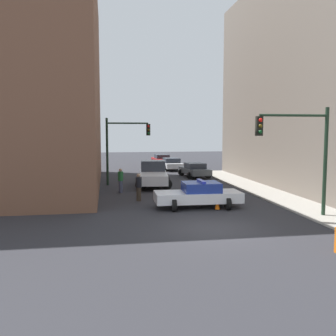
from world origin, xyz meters
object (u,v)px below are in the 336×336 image
(parked_car_mid, at_px, (171,164))
(traffic_cone, at_px, (217,204))
(parked_car_far, at_px, (162,159))
(pedestrian_corner, at_px, (121,180))
(traffic_light_far, at_px, (121,141))
(pedestrian_crossing, at_px, (139,187))
(police_car, at_px, (199,195))
(traffic_light_near, at_px, (303,145))
(parked_car_near, at_px, (195,170))
(white_truck, at_px, (153,174))

(parked_car_mid, relative_size, traffic_cone, 6.67)
(parked_car_far, bearing_deg, traffic_cone, -96.15)
(parked_car_mid, height_order, parked_car_far, same)
(pedestrian_corner, bearing_deg, traffic_light_far, 67.21)
(parked_car_far, relative_size, pedestrian_crossing, 2.66)
(traffic_light_far, bearing_deg, parked_car_far, 71.34)
(police_car, bearing_deg, traffic_light_near, -126.70)
(parked_car_mid, bearing_deg, traffic_light_far, -121.51)
(parked_car_near, xyz_separation_m, parked_car_mid, (-1.03, 6.49, 0.00))
(traffic_light_far, xyz_separation_m, police_car, (3.78, -9.52, -2.67))
(parked_car_mid, xyz_separation_m, traffic_cone, (-1.12, -20.70, -0.36))
(white_truck, relative_size, parked_car_far, 1.26)
(police_car, xyz_separation_m, parked_car_near, (3.01, 13.48, -0.05))
(white_truck, xyz_separation_m, parked_car_mid, (3.42, 11.54, -0.23))
(police_car, bearing_deg, parked_car_near, -11.50)
(parked_car_near, relative_size, parked_car_far, 1.01)
(parked_car_near, distance_m, parked_car_mid, 6.57)
(traffic_light_far, distance_m, traffic_cone, 11.67)
(white_truck, distance_m, parked_car_mid, 12.03)
(police_car, relative_size, pedestrian_crossing, 2.85)
(white_truck, relative_size, parked_car_mid, 1.28)
(pedestrian_corner, xyz_separation_m, traffic_cone, (4.88, -6.52, -0.54))
(police_car, bearing_deg, white_truck, 10.80)
(traffic_light_near, relative_size, parked_car_far, 1.18)
(traffic_light_far, distance_m, parked_car_near, 8.32)
(traffic_light_near, xyz_separation_m, parked_car_mid, (-2.27, 23.26, -2.86))
(pedestrian_crossing, bearing_deg, parked_car_mid, 23.83)
(pedestrian_corner, bearing_deg, parked_car_far, 54.79)
(pedestrian_crossing, bearing_deg, police_car, -89.36)
(parked_car_near, distance_m, traffic_cone, 14.37)
(parked_car_far, bearing_deg, parked_car_mid, -92.99)
(parked_car_near, height_order, traffic_cone, parked_car_near)
(traffic_light_far, distance_m, pedestrian_corner, 4.52)
(parked_car_near, bearing_deg, traffic_cone, -104.46)
(parked_car_mid, distance_m, traffic_cone, 20.73)
(white_truck, height_order, traffic_cone, white_truck)
(parked_car_near, bearing_deg, white_truck, -137.27)
(traffic_light_far, xyz_separation_m, parked_car_mid, (5.76, 10.44, -2.72))
(white_truck, relative_size, pedestrian_corner, 3.36)
(police_car, relative_size, parked_car_near, 1.06)
(white_truck, relative_size, parked_car_near, 1.25)
(police_car, height_order, parked_car_far, police_car)
(parked_car_mid, xyz_separation_m, pedestrian_corner, (-6.00, -14.18, 0.19))
(traffic_light_far, xyz_separation_m, parked_car_far, (5.65, 16.74, -2.72))
(traffic_light_near, xyz_separation_m, parked_car_near, (-1.24, 16.77, -2.86))
(police_car, bearing_deg, pedestrian_corner, 35.88)
(traffic_light_far, xyz_separation_m, parked_car_near, (6.79, 3.95, -2.72))
(traffic_light_near, relative_size, traffic_cone, 7.93)
(parked_car_mid, xyz_separation_m, parked_car_far, (-0.11, 6.29, 0.00))
(parked_car_mid, bearing_deg, traffic_cone, -95.72)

